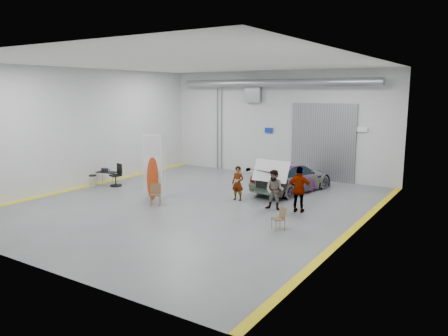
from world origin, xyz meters
The scene contains 13 objects.
ground centered at (0.00, 0.00, 0.00)m, with size 16.00×16.00×0.00m, color slate.
room_shell centered at (0.24, 2.22, 4.08)m, with size 14.02×16.18×6.01m.
sedan_car centered at (2.53, 4.50, 0.71)m, with size 2.01×4.92×1.43m, color white.
person_a centered at (1.21, 1.58, 0.78)m, with size 0.57×0.37×1.56m, color #9B6B54.
person_b centered at (3.32, 1.00, 0.84)m, with size 0.82×0.63×1.68m, color slate.
person_c centered at (4.32, 1.22, 0.94)m, with size 1.09×0.45×1.88m, color #9C6234.
surfboard_display centered at (-2.21, -0.39, 1.27)m, with size 0.83×0.50×3.14m.
folding_chair_near centered at (-1.30, -1.12, 0.29)m, with size 0.60×0.66×0.92m.
folding_chair_far centered at (4.63, -1.36, 0.25)m, with size 0.53×0.59×0.81m.
shop_stool centered at (-5.97, -0.50, 0.37)m, with size 0.38×0.38×0.75m.
work_table centered at (-6.31, 0.73, 0.69)m, with size 1.17×0.73×0.89m.
office_chair centered at (-5.63, 0.78, 0.50)m, with size 0.62×0.65×1.14m.
trunk_lid centered at (2.53, 2.29, 1.45)m, with size 1.66×1.01×0.04m, color silver.
Camera 1 is at (11.01, -14.87, 4.85)m, focal length 35.00 mm.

